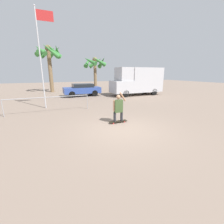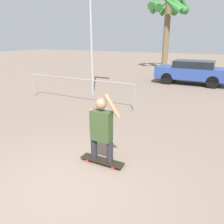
% 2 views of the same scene
% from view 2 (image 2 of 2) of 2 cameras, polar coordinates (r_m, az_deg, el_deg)
% --- Properties ---
extents(ground_plane, '(80.00, 80.00, 0.00)m').
position_cam_2_polar(ground_plane, '(4.51, -11.70, -18.29)').
color(ground_plane, gray).
extents(skateboard, '(1.02, 0.26, 0.09)m').
position_cam_2_polar(skateboard, '(5.03, -2.62, -12.56)').
color(skateboard, black).
rests_on(skateboard, ground_plane).
extents(person_skateboarder, '(0.74, 0.23, 1.56)m').
position_cam_2_polar(person_skateboarder, '(4.66, -2.78, -3.98)').
color(person_skateboarder, '#28282D').
rests_on(person_skateboarder, skateboard).
extents(parked_car_blue, '(4.12, 1.76, 1.41)m').
position_cam_2_polar(parked_car_blue, '(14.32, 20.11, 9.95)').
color(parked_car_blue, black).
rests_on(parked_car_blue, ground_plane).
extents(palm_tree_center_background, '(3.60, 3.61, 6.26)m').
position_cam_2_polar(palm_tree_center_background, '(20.15, 14.47, 24.84)').
color(palm_tree_center_background, brown).
rests_on(palm_tree_center_background, ground_plane).
extents(flagpole, '(1.18, 0.12, 6.93)m').
position_cam_2_polar(flagpole, '(10.74, -5.09, 26.14)').
color(flagpole, '#B7B7BC').
rests_on(flagpole, ground_plane).
extents(plaza_railing_segment, '(5.25, 0.05, 1.08)m').
position_cam_2_polar(plaza_railing_segment, '(9.43, -9.03, 7.77)').
color(plaza_railing_segment, '#99999E').
rests_on(plaza_railing_segment, ground_plane).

